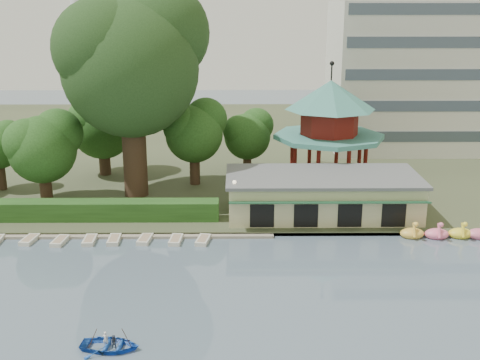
{
  "coord_description": "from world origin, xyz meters",
  "views": [
    {
      "loc": [
        1.61,
        -33.36,
        20.31
      ],
      "look_at": [
        2.0,
        18.0,
        5.0
      ],
      "focal_mm": 45.0,
      "sensor_mm": 36.0,
      "label": 1
    }
  ],
  "objects_px": {
    "boathouse": "(322,194)",
    "pavilion": "(329,122)",
    "dock": "(85,235)",
    "rowboat_with_passengers": "(110,342)",
    "big_tree": "(132,57)"
  },
  "relations": [
    {
      "from": "big_tree",
      "to": "rowboat_with_passengers",
      "type": "xyz_separation_m",
      "value": [
        2.78,
        -29.46,
        -14.35
      ]
    },
    {
      "from": "boathouse",
      "to": "pavilion",
      "type": "bearing_deg",
      "value": 78.72
    },
    {
      "from": "big_tree",
      "to": "rowboat_with_passengers",
      "type": "height_order",
      "value": "big_tree"
    },
    {
      "from": "big_tree",
      "to": "boathouse",
      "type": "bearing_deg",
      "value": -18.38
    },
    {
      "from": "pavilion",
      "to": "rowboat_with_passengers",
      "type": "relative_size",
      "value": 2.52
    },
    {
      "from": "dock",
      "to": "rowboat_with_passengers",
      "type": "xyz_separation_m",
      "value": [
        5.96,
        -18.44,
        0.4
      ]
    },
    {
      "from": "boathouse",
      "to": "dock",
      "type": "bearing_deg",
      "value": -167.76
    },
    {
      "from": "pavilion",
      "to": "big_tree",
      "type": "bearing_deg",
      "value": -169.72
    },
    {
      "from": "boathouse",
      "to": "big_tree",
      "type": "bearing_deg",
      "value": 161.62
    },
    {
      "from": "boathouse",
      "to": "pavilion",
      "type": "relative_size",
      "value": 1.38
    },
    {
      "from": "pavilion",
      "to": "dock",
      "type": "bearing_deg",
      "value": -148.34
    },
    {
      "from": "boathouse",
      "to": "rowboat_with_passengers",
      "type": "relative_size",
      "value": 3.47
    },
    {
      "from": "big_tree",
      "to": "dock",
      "type": "bearing_deg",
      "value": -106.13
    },
    {
      "from": "dock",
      "to": "big_tree",
      "type": "xyz_separation_m",
      "value": [
        3.19,
        11.02,
        14.75
      ]
    },
    {
      "from": "dock",
      "to": "pavilion",
      "type": "height_order",
      "value": "pavilion"
    }
  ]
}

